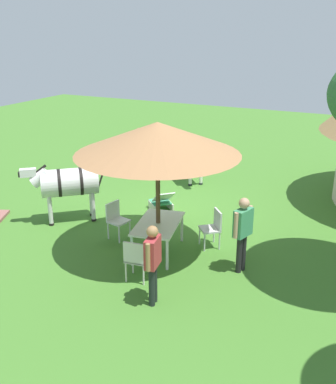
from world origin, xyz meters
name	(u,v)px	position (x,y,z in m)	size (l,w,h in m)	color
ground_plane	(172,218)	(0.00, 0.00, 0.00)	(36.00, 36.00, 0.00)	#417529
shade_umbrella	(157,138)	(1.93, 0.57, 2.67)	(3.54, 3.54, 3.01)	#513724
patio_dining_table	(158,226)	(1.93, 0.57, 0.66)	(1.69, 1.19, 0.74)	silver
patio_chair_west_end	(116,218)	(1.68, -0.71, 0.52)	(0.51, 0.50, 0.90)	silver
patio_chair_near_lawn	(136,258)	(3.22, 0.75, 0.52)	(0.47, 0.49, 0.90)	silver
patio_chair_near_hut	(213,226)	(1.09, 1.57, 0.52)	(0.61, 0.60, 0.90)	silver
guest_beside_umbrella	(243,228)	(1.90, 2.51, 0.99)	(0.57, 0.33, 1.65)	black
guest_behind_table	(153,258)	(3.77, 1.42, 0.95)	(0.56, 0.26, 1.58)	black
standing_watcher	(139,147)	(-2.99, -2.69, 0.99)	(0.42, 0.51, 1.65)	black
striped_lounge_chair	(162,202)	(-0.35, -0.51, 0.26)	(0.93, 0.94, 0.65)	#3C9469
zebra_nearest_camera	(191,150)	(-3.20, -0.87, 1.03)	(1.84, 1.69, 1.57)	silver
zebra_by_umbrella	(68,183)	(1.34, -2.37, 1.05)	(1.61, 1.75, 1.59)	silver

